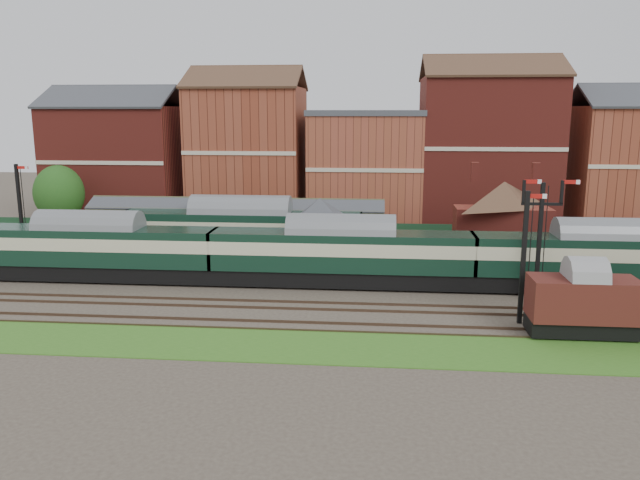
# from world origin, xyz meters

# --- Properties ---
(ground) EXTENTS (160.00, 160.00, 0.00)m
(ground) POSITION_xyz_m (0.00, 0.00, 0.00)
(ground) COLOR #473D33
(ground) RESTS_ON ground
(grass_back) EXTENTS (90.00, 4.50, 0.06)m
(grass_back) POSITION_xyz_m (0.00, 16.00, 0.03)
(grass_back) COLOR #2D6619
(grass_back) RESTS_ON ground
(grass_front) EXTENTS (90.00, 5.00, 0.06)m
(grass_front) POSITION_xyz_m (0.00, -12.00, 0.03)
(grass_front) COLOR #2D6619
(grass_front) RESTS_ON ground
(fence) EXTENTS (90.00, 0.12, 1.50)m
(fence) POSITION_xyz_m (0.00, 18.00, 0.75)
(fence) COLOR #193823
(fence) RESTS_ON ground
(platform) EXTENTS (55.00, 3.40, 1.00)m
(platform) POSITION_xyz_m (-5.00, 9.75, 0.50)
(platform) COLOR #2D2D2D
(platform) RESTS_ON ground
(signal_box) EXTENTS (5.40, 5.40, 6.00)m
(signal_box) POSITION_xyz_m (-3.00, 3.25, 3.19)
(signal_box) COLOR #697F5A
(signal_box) RESTS_ON ground
(brick_hut) EXTENTS (3.20, 2.64, 2.94)m
(brick_hut) POSITION_xyz_m (5.00, 3.25, 1.20)
(brick_hut) COLOR brown
(brick_hut) RESTS_ON ground
(station_building) EXTENTS (8.10, 8.10, 5.90)m
(station_building) POSITION_xyz_m (12.00, 9.75, 3.96)
(station_building) COLOR maroon
(station_building) RESTS_ON platform
(canopy) EXTENTS (26.00, 3.89, 4.08)m
(canopy) POSITION_xyz_m (-11.00, 9.75, 4.58)
(canopy) COLOR brown
(canopy) RESTS_ON platform
(semaphore_bracket) EXTENTS (3.60, 0.25, 8.18)m
(semaphore_bracket) POSITION_xyz_m (12.04, -2.50, 4.63)
(semaphore_bracket) COLOR black
(semaphore_bracket) RESTS_ON ground
(semaphore_platform_end) EXTENTS (1.23, 0.25, 8.00)m
(semaphore_platform_end) POSITION_xyz_m (-29.98, 8.00, 4.16)
(semaphore_platform_end) COLOR black
(semaphore_platform_end) RESTS_ON ground
(semaphore_siding) EXTENTS (1.23, 0.25, 8.00)m
(semaphore_siding) POSITION_xyz_m (10.02, -7.00, 4.16)
(semaphore_siding) COLOR black
(semaphore_siding) RESTS_ON ground
(town_backdrop) EXTENTS (69.00, 10.00, 16.00)m
(town_backdrop) POSITION_xyz_m (-0.18, 25.00, 7.00)
(town_backdrop) COLOR maroon
(town_backdrop) RESTS_ON ground
(dmu_train) EXTENTS (56.19, 2.95, 4.32)m
(dmu_train) POSITION_xyz_m (-1.18, 0.00, 2.52)
(dmu_train) COLOR black
(dmu_train) RESTS_ON ground
(platform_railcar) EXTENTS (20.04, 3.15, 4.62)m
(platform_railcar) POSITION_xyz_m (-9.88, 6.50, 2.68)
(platform_railcar) COLOR black
(platform_railcar) RESTS_ON ground
(goods_van_a) EXTENTS (5.87, 2.54, 3.56)m
(goods_van_a) POSITION_xyz_m (12.93, -9.00, 2.03)
(goods_van_a) COLOR black
(goods_van_a) RESTS_ON ground
(tree_back) EXTENTS (4.94, 4.94, 7.22)m
(tree_back) POSITION_xyz_m (-30.65, 16.16, 4.36)
(tree_back) COLOR #382619
(tree_back) RESTS_ON ground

